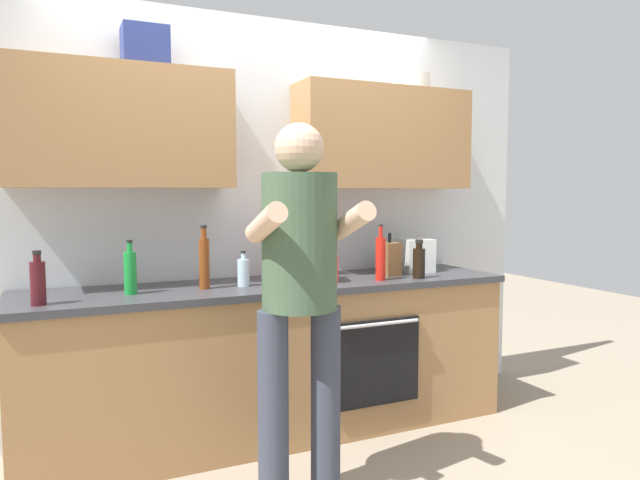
# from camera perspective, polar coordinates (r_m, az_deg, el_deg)

# --- Properties ---
(ground_plane) EXTENTS (12.00, 12.00, 0.00)m
(ground_plane) POSITION_cam_1_polar(r_m,az_deg,el_deg) (3.64, -4.26, -18.38)
(ground_plane) COLOR gray
(back_wall_unit) EXTENTS (4.00, 0.38, 2.50)m
(back_wall_unit) POSITION_cam_1_polar(r_m,az_deg,el_deg) (3.60, -5.92, 5.83)
(back_wall_unit) COLOR silver
(back_wall_unit) RESTS_ON ground
(counter) EXTENTS (2.84, 0.67, 0.90)m
(counter) POSITION_cam_1_polar(r_m,az_deg,el_deg) (3.48, -4.27, -11.54)
(counter) COLOR #A37547
(counter) RESTS_ON ground
(person_standing) EXTENTS (0.49, 0.45, 1.73)m
(person_standing) POSITION_cam_1_polar(r_m,az_deg,el_deg) (2.62, -1.98, -4.07)
(person_standing) COLOR #383D4C
(person_standing) RESTS_ON ground
(bottle_oil) EXTENTS (0.07, 0.07, 0.27)m
(bottle_oil) POSITION_cam_1_polar(r_m,az_deg,el_deg) (3.67, -0.78, -1.66)
(bottle_oil) COLOR olive
(bottle_oil) RESTS_ON counter
(bottle_soy) EXTENTS (0.08, 0.08, 0.24)m
(bottle_soy) POSITION_cam_1_polar(r_m,az_deg,el_deg) (3.60, 9.69, -2.11)
(bottle_soy) COLOR black
(bottle_soy) RESTS_ON counter
(bottle_wine) EXTENTS (0.07, 0.07, 0.26)m
(bottle_wine) POSITION_cam_1_polar(r_m,az_deg,el_deg) (3.01, -25.96, -3.71)
(bottle_wine) COLOR #471419
(bottle_wine) RESTS_ON counter
(bottle_hotsauce) EXTENTS (0.06, 0.06, 0.34)m
(bottle_hotsauce) POSITION_cam_1_polar(r_m,az_deg,el_deg) (3.48, 5.96, -1.74)
(bottle_hotsauce) COLOR red
(bottle_hotsauce) RESTS_ON counter
(bottle_water) EXTENTS (0.07, 0.07, 0.20)m
(bottle_water) POSITION_cam_1_polar(r_m,az_deg,el_deg) (3.28, -7.53, -3.13)
(bottle_water) COLOR silver
(bottle_water) RESTS_ON counter
(bottle_soda) EXTENTS (0.06, 0.06, 0.28)m
(bottle_soda) POSITION_cam_1_polar(r_m,az_deg,el_deg) (3.15, -18.14, -2.98)
(bottle_soda) COLOR #198C33
(bottle_soda) RESTS_ON counter
(bottle_vinegar) EXTENTS (0.06, 0.06, 0.35)m
(bottle_vinegar) POSITION_cam_1_polar(r_m,az_deg,el_deg) (3.22, -11.30, -2.08)
(bottle_vinegar) COLOR brown
(bottle_vinegar) RESTS_ON counter
(cup_tea) EXTENTS (0.09, 0.09, 0.10)m
(cup_tea) POSITION_cam_1_polar(r_m,az_deg,el_deg) (3.91, 6.15, -2.26)
(cup_tea) COLOR #33598C
(cup_tea) RESTS_ON counter
(cup_coffee) EXTENTS (0.09, 0.09, 0.10)m
(cup_coffee) POSITION_cam_1_polar(r_m,az_deg,el_deg) (3.18, -4.81, -3.92)
(cup_coffee) COLOR white
(cup_coffee) RESTS_ON counter
(knife_block) EXTENTS (0.10, 0.14, 0.27)m
(knife_block) POSITION_cam_1_polar(r_m,az_deg,el_deg) (3.70, 6.83, -1.83)
(knife_block) COLOR brown
(knife_block) RESTS_ON counter
(grocery_bag_crisps) EXTENTS (0.30, 0.27, 0.15)m
(grocery_bag_crisps) POSITION_cam_1_polar(r_m,az_deg,el_deg) (3.44, -0.61, -2.79)
(grocery_bag_crisps) COLOR red
(grocery_bag_crisps) RESTS_ON counter
(grocery_bag_produce) EXTENTS (0.22, 0.24, 0.22)m
(grocery_bag_produce) POSITION_cam_1_polar(r_m,az_deg,el_deg) (3.92, 9.39, -1.45)
(grocery_bag_produce) COLOR silver
(grocery_bag_produce) RESTS_ON counter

